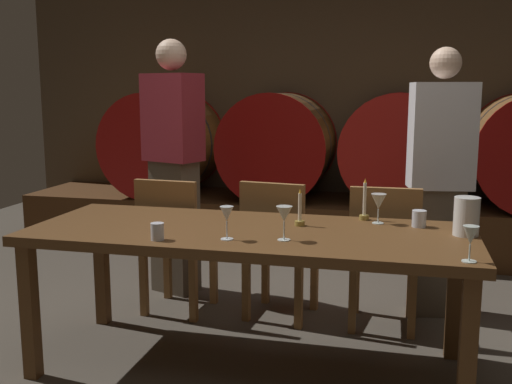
% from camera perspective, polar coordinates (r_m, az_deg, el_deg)
% --- Properties ---
extents(ground_plane, '(8.26, 8.26, 0.00)m').
position_cam_1_polar(ground_plane, '(3.14, 2.15, -17.21)').
color(ground_plane, '#4C443A').
extents(back_wall, '(6.35, 0.24, 2.78)m').
position_cam_1_polar(back_wall, '(5.83, 8.39, 9.31)').
color(back_wall, brown).
rests_on(back_wall, ground).
extents(barrel_shelf, '(5.72, 0.90, 0.45)m').
position_cam_1_polar(barrel_shelf, '(5.41, 7.53, -3.13)').
color(barrel_shelf, '#4C2D16').
rests_on(barrel_shelf, ground).
extents(wine_barrel_far_left, '(0.95, 0.86, 0.95)m').
position_cam_1_polar(wine_barrel_far_left, '(5.70, -8.73, 4.58)').
color(wine_barrel_far_left, brown).
rests_on(wine_barrel_far_left, barrel_shelf).
extents(wine_barrel_center_left, '(0.95, 0.86, 0.95)m').
position_cam_1_polar(wine_barrel_center_left, '(5.38, 2.18, 4.38)').
color(wine_barrel_center_left, '#513319').
rests_on(wine_barrel_center_left, barrel_shelf).
extents(wine_barrel_center_right, '(0.95, 0.86, 0.95)m').
position_cam_1_polar(wine_barrel_center_right, '(5.27, 13.37, 4.02)').
color(wine_barrel_center_right, brown).
rests_on(wine_barrel_center_right, barrel_shelf).
extents(dining_table, '(2.21, 0.85, 0.73)m').
position_cam_1_polar(dining_table, '(3.02, -0.64, -4.86)').
color(dining_table, brown).
rests_on(dining_table, ground).
extents(chair_left, '(0.43, 0.43, 0.88)m').
position_cam_1_polar(chair_left, '(3.83, -7.82, -4.47)').
color(chair_left, olive).
rests_on(chair_left, ground).
extents(chair_center, '(0.45, 0.45, 0.88)m').
position_cam_1_polar(chair_center, '(3.70, 2.06, -4.90)').
color(chair_center, olive).
rests_on(chair_center, ground).
extents(chair_right, '(0.41, 0.41, 0.88)m').
position_cam_1_polar(chair_right, '(3.62, 12.09, -5.46)').
color(chair_right, olive).
rests_on(chair_right, ground).
extents(guest_left, '(0.44, 0.36, 1.76)m').
position_cam_1_polar(guest_left, '(4.20, -7.83, 2.55)').
color(guest_left, brown).
rests_on(guest_left, ground).
extents(guest_right, '(0.41, 0.30, 1.68)m').
position_cam_1_polar(guest_right, '(3.90, 17.06, 0.94)').
color(guest_right, brown).
rests_on(guest_right, ground).
extents(candle_left, '(0.05, 0.05, 0.19)m').
position_cam_1_polar(candle_left, '(3.07, 4.19, -2.27)').
color(candle_left, olive).
rests_on(candle_left, dining_table).
extents(candle_right, '(0.05, 0.05, 0.22)m').
position_cam_1_polar(candle_right, '(3.25, 10.27, -1.51)').
color(candle_right, olive).
rests_on(candle_right, dining_table).
extents(pitcher, '(0.12, 0.12, 0.19)m').
position_cam_1_polar(pitcher, '(3.02, 19.39, -2.20)').
color(pitcher, white).
rests_on(pitcher, dining_table).
extents(wine_glass_far_left, '(0.06, 0.06, 0.16)m').
position_cam_1_polar(wine_glass_far_left, '(2.77, -2.80, -2.22)').
color(wine_glass_far_left, white).
rests_on(wine_glass_far_left, dining_table).
extents(wine_glass_center_left, '(0.08, 0.08, 0.16)m').
position_cam_1_polar(wine_glass_center_left, '(2.76, 2.70, -2.20)').
color(wine_glass_center_left, silver).
rests_on(wine_glass_center_left, dining_table).
extents(wine_glass_center_right, '(0.08, 0.08, 0.16)m').
position_cam_1_polar(wine_glass_center_right, '(3.17, 11.59, -0.96)').
color(wine_glass_center_right, silver).
rests_on(wine_glass_center_right, dining_table).
extents(wine_glass_far_right, '(0.06, 0.06, 0.15)m').
position_cam_1_polar(wine_glass_far_right, '(2.56, 19.74, -4.01)').
color(wine_glass_far_right, silver).
rests_on(wine_glass_far_right, dining_table).
extents(cup_left, '(0.06, 0.06, 0.08)m').
position_cam_1_polar(cup_left, '(2.81, -9.37, -3.73)').
color(cup_left, silver).
rests_on(cup_left, dining_table).
extents(cup_right, '(0.07, 0.07, 0.09)m').
position_cam_1_polar(cup_right, '(3.15, 15.26, -2.46)').
color(cup_right, silver).
rests_on(cup_right, dining_table).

